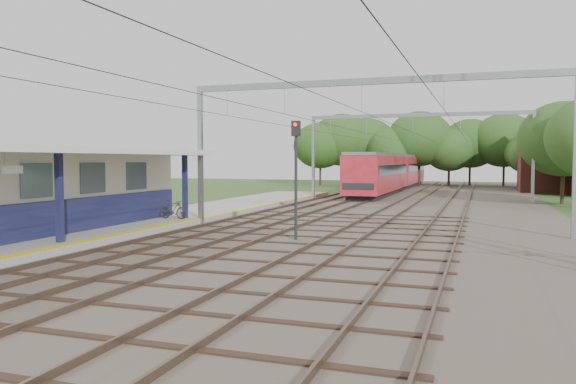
% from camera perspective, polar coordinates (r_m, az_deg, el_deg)
% --- Properties ---
extents(ground, '(160.00, 160.00, 0.00)m').
position_cam_1_polar(ground, '(13.68, -19.99, -10.94)').
color(ground, '#2D4C1E').
rests_on(ground, ground).
extents(ballast_bed, '(18.00, 90.00, 0.10)m').
position_cam_1_polar(ballast_bed, '(40.64, 12.80, -1.42)').
color(ballast_bed, '#473D33').
rests_on(ballast_bed, ground).
extents(platform, '(5.00, 52.00, 0.35)m').
position_cam_1_polar(platform, '(29.18, -14.10, -3.00)').
color(platform, gray).
rests_on(platform, ground).
extents(yellow_stripe, '(0.45, 52.00, 0.01)m').
position_cam_1_polar(yellow_stripe, '(28.00, -10.25, -2.85)').
color(yellow_stripe, yellow).
rests_on(yellow_stripe, platform).
extents(station_building, '(3.41, 18.00, 3.40)m').
position_cam_1_polar(station_building, '(24.46, -25.92, -0.03)').
color(station_building, beige).
rests_on(station_building, platform).
extents(canopy, '(6.40, 20.00, 3.44)m').
position_cam_1_polar(canopy, '(22.94, -25.82, 3.77)').
color(canopy, '#13163D').
rests_on(canopy, platform).
extents(rail_tracks, '(11.80, 88.00, 0.15)m').
position_cam_1_polar(rail_tracks, '(40.97, 9.32, -1.17)').
color(rail_tracks, brown).
rests_on(rail_tracks, ballast_bed).
extents(catenary_system, '(17.22, 88.00, 7.00)m').
position_cam_1_polar(catenary_system, '(35.97, 11.10, 6.71)').
color(catenary_system, gray).
rests_on(catenary_system, ground).
extents(tree_band, '(31.72, 30.88, 8.82)m').
position_cam_1_polar(tree_band, '(67.56, 15.25, 4.52)').
color(tree_band, '#382619').
rests_on(tree_band, ground).
extents(house_far, '(8.00, 6.12, 8.66)m').
position_cam_1_polar(house_far, '(62.73, 26.07, 2.86)').
color(house_far, brown).
rests_on(house_far, ground).
extents(bicycle, '(1.61, 0.54, 0.95)m').
position_cam_1_polar(bicycle, '(28.80, -11.58, -1.75)').
color(bicycle, black).
rests_on(bicycle, platform).
extents(train, '(2.92, 36.32, 3.83)m').
position_cam_1_polar(train, '(60.95, 10.68, 2.11)').
color(train, black).
rests_on(train, ballast_bed).
extents(signal_post, '(0.35, 0.29, 4.88)m').
position_cam_1_polar(signal_post, '(22.51, 0.81, 3.00)').
color(signal_post, black).
rests_on(signal_post, ground).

